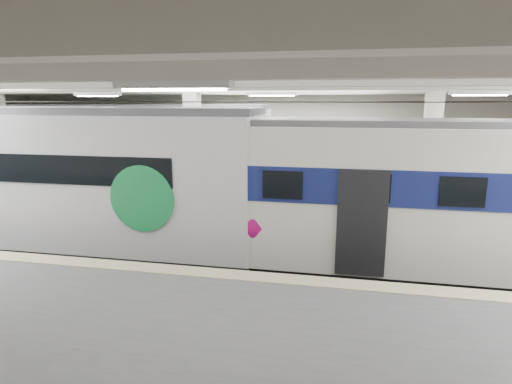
# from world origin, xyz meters

# --- Properties ---
(station_hall) EXTENTS (36.00, 24.00, 5.75)m
(station_hall) POSITION_xyz_m (0.00, -1.74, 3.24)
(station_hall) COLOR black
(station_hall) RESTS_ON ground
(modern_emu) EXTENTS (14.14, 2.92, 4.55)m
(modern_emu) POSITION_xyz_m (-5.18, -0.00, 2.23)
(modern_emu) COLOR silver
(modern_emu) RESTS_ON ground
(older_rer) EXTENTS (12.87, 2.84, 4.27)m
(older_rer) POSITION_xyz_m (5.90, 0.00, 2.24)
(older_rer) COLOR white
(older_rer) RESTS_ON ground
(far_train) EXTENTS (14.49, 3.46, 4.58)m
(far_train) POSITION_xyz_m (-8.00, 5.50, 2.36)
(far_train) COLOR silver
(far_train) RESTS_ON ground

